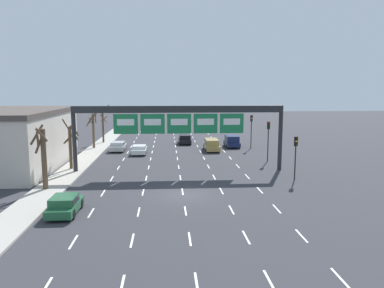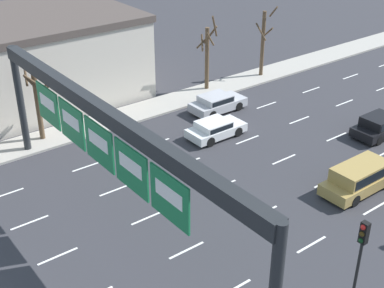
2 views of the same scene
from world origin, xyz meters
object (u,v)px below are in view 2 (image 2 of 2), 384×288
Objects in this scene: car_white at (215,128)px; sign_gantry at (104,130)px; tree_bare_closest at (207,53)px; tree_bare_furthest at (38,100)px; traffic_light_mid_block at (360,253)px; car_black at (380,125)px; car_silver at (217,102)px; suv_gold at (360,176)px; tree_bare_third at (263,41)px.

sign_gantry is at bearing -65.17° from car_white.
tree_bare_closest is 1.13× the size of tree_bare_furthest.
car_white is 11.51m from tree_bare_furthest.
traffic_light_mid_block is (10.67, 4.61, -2.30)m from sign_gantry.
car_black is at bearing 85.55° from sign_gantry.
sign_gantry reaches higher than car_silver.
sign_gantry is 14.55m from suv_gold.
car_black is 0.89× the size of traffic_light_mid_block.
sign_gantry is 12.77m from car_white.
tree_bare_closest is at bearing 91.31° from tree_bare_furthest.
tree_bare_closest is 14.07m from tree_bare_furthest.
tree_bare_closest is at bearing 151.04° from car_silver.
traffic_light_mid_block is 24.91m from tree_bare_closest.
suv_gold is at bearing -2.63° from car_silver.
car_silver is 4.18m from car_white.
car_silver is 8.64m from tree_bare_third.
tree_bare_closest is at bearing -163.09° from car_black.
suv_gold is (12.98, -0.60, 0.20)m from car_silver.
car_silver is at bearing 120.94° from sign_gantry.
suv_gold is 20.05m from tree_bare_furthest.
tree_bare_third is at bearing 112.98° from car_silver.
car_silver is 0.69× the size of tree_bare_closest.
car_silver is at bearing 154.78° from traffic_light_mid_block.
car_black is 0.87× the size of suv_gold.
traffic_light_mid_block is 0.79× the size of tree_bare_closest.
car_white is at bearing 158.82° from traffic_light_mid_block.
traffic_light_mid_block reaches higher than suv_gold.
sign_gantry is at bearing -111.04° from suv_gold.
car_white is at bearing -167.55° from suv_gold.
car_black is 14.06m from tree_bare_closest.
tree_bare_furthest is at bearing -90.41° from tree_bare_third.
car_white is at bearing 54.89° from tree_bare_furthest.
sign_gantry is 20.18m from car_black.
tree_bare_third is 19.66m from tree_bare_furthest.
car_silver is 0.78× the size of tree_bare_furthest.
sign_gantry reaches higher than traffic_light_mid_block.
tree_bare_furthest reaches higher than suv_gold.
traffic_light_mid_block is (15.60, -6.04, 2.74)m from car_white.
traffic_light_mid_block is at bearing -36.85° from tree_bare_third.
tree_bare_furthest reaches higher than traffic_light_mid_block.
sign_gantry is at bearing -7.01° from tree_bare_furthest.
tree_bare_closest reaches higher than suv_gold.
traffic_light_mid_block is (5.73, -8.22, 2.49)m from suv_gold.
traffic_light_mid_block is at bearing -55.11° from suv_gold.
sign_gantry is 3.63× the size of tree_bare_closest.
car_silver is (-8.05, 13.43, -4.99)m from sign_gantry.
tree_bare_third reaches higher than car_black.
car_black is at bearing -6.92° from tree_bare_third.
tree_bare_closest is (-16.69, 2.65, 2.17)m from suv_gold.
car_silver is 11.34m from car_black.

